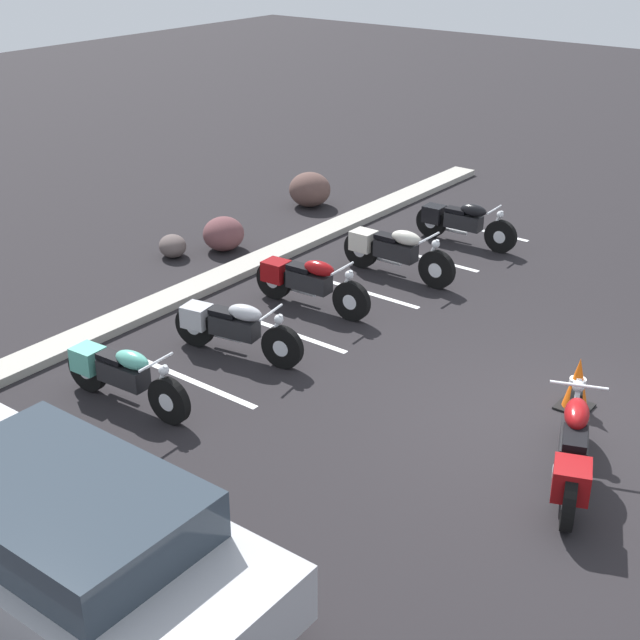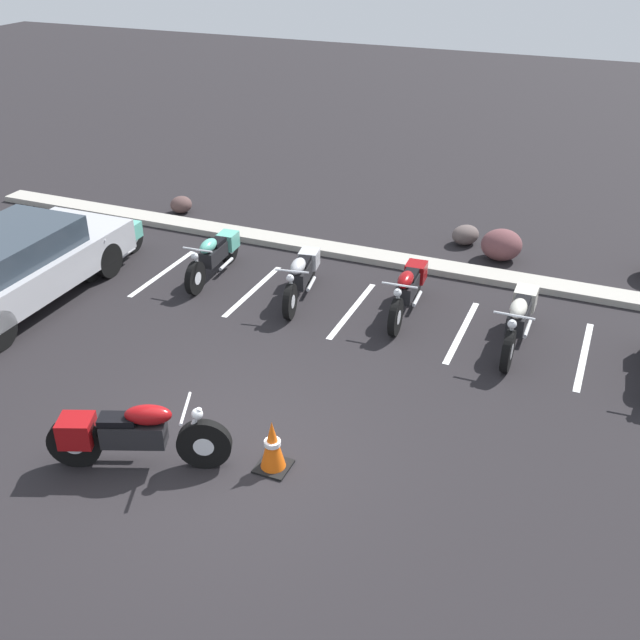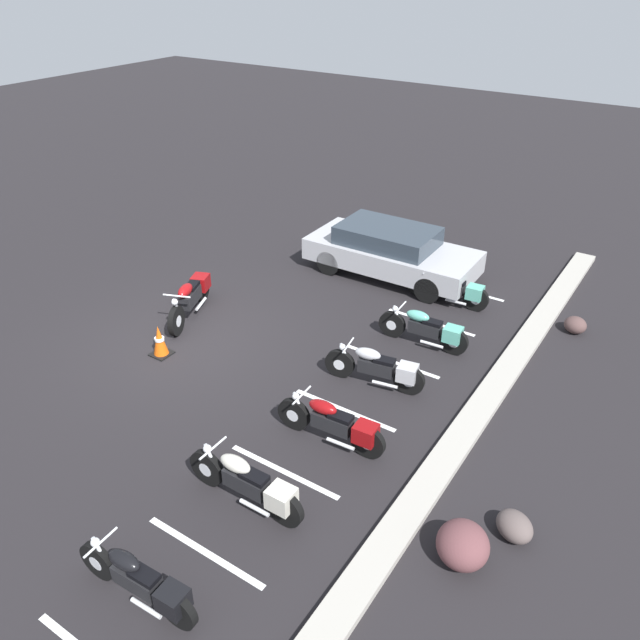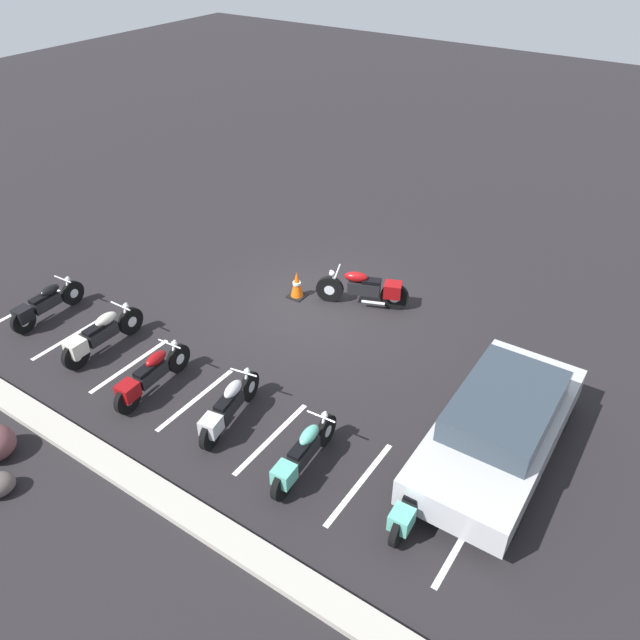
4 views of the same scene
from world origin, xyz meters
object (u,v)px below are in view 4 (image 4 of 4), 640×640
parked_bike_1 (302,455)px  parked_bike_4 (99,335)px  traffic_cone (297,285)px  motorcycle_maroon_featured (367,289)px  parked_bike_0 (416,496)px  car_silver (500,425)px  parked_bike_3 (149,376)px  parked_bike_5 (44,304)px  parked_bike_2 (227,408)px

parked_bike_1 → parked_bike_4: size_ratio=0.94×
parked_bike_4 → traffic_cone: bearing=-28.0°
parked_bike_1 → motorcycle_maroon_featured: bearing=15.2°
parked_bike_0 → parked_bike_4: parked_bike_4 is taller
motorcycle_maroon_featured → car_silver: (-4.29, 2.83, 0.22)m
motorcycle_maroon_featured → parked_bike_3: size_ratio=1.03×
parked_bike_1 → parked_bike_5: parked_bike_1 is taller
parked_bike_0 → parked_bike_1: bearing=95.0°
motorcycle_maroon_featured → traffic_cone: bearing=-0.6°
parked_bike_2 → parked_bike_5: (5.74, -0.26, -0.01)m
traffic_cone → parked_bike_4: bearing=62.2°
parked_bike_0 → parked_bike_4: size_ratio=0.94×
motorcycle_maroon_featured → parked_bike_0: size_ratio=1.05×
parked_bike_2 → traffic_cone: size_ratio=2.90×
parked_bike_1 → parked_bike_3: 3.64m
parked_bike_2 → parked_bike_3: size_ratio=0.97×
parked_bike_1 → parked_bike_4: 5.50m
motorcycle_maroon_featured → parked_bike_5: bearing=16.9°
motorcycle_maroon_featured → parked_bike_4: motorcycle_maroon_featured is taller
parked_bike_3 → car_silver: car_silver is taller
parked_bike_0 → parked_bike_3: (5.61, 0.31, 0.01)m
parked_bike_2 → traffic_cone: bearing=9.5°
motorcycle_maroon_featured → parked_bike_2: bearing=67.5°
motorcycle_maroon_featured → traffic_cone: motorcycle_maroon_featured is taller
parked_bike_3 → traffic_cone: 4.47m
car_silver → parked_bike_2: bearing=-65.3°
parked_bike_3 → parked_bike_5: parked_bike_3 is taller
parked_bike_0 → car_silver: 2.04m
parked_bike_4 → car_silver: car_silver is taller
parked_bike_1 → traffic_cone: 5.55m
parked_bike_5 → traffic_cone: (-4.21, -4.02, -0.09)m
parked_bike_2 → traffic_cone: (1.53, -4.28, -0.10)m
parked_bike_1 → parked_bike_2: 1.80m
parked_bike_0 → parked_bike_4: (7.47, -0.02, 0.03)m
parked_bike_1 → parked_bike_4: (5.50, -0.32, 0.03)m
parked_bike_1 → parked_bike_3: bearing=86.5°
motorcycle_maroon_featured → parked_bike_0: (-3.71, 4.77, -0.05)m
parked_bike_2 → car_silver: size_ratio=0.46×
parked_bike_0 → parked_bike_5: (9.51, -0.13, -0.00)m
parked_bike_0 → car_silver: car_silver is taller
parked_bike_5 → car_silver: size_ratio=0.45×
parked_bike_3 → parked_bike_5: (3.89, -0.44, -0.01)m
parked_bike_0 → parked_bike_2: (3.77, 0.13, 0.00)m
parked_bike_0 → parked_bike_4: bearing=86.3°
parked_bike_2 → parked_bike_5: size_ratio=1.01×
parked_bike_1 → parked_bike_3: (3.64, 0.01, 0.01)m
parked_bike_3 → parked_bike_5: size_ratio=1.04×
parked_bike_2 → parked_bike_4: bearing=77.6°
parked_bike_2 → traffic_cone: parked_bike_2 is taller
motorcycle_maroon_featured → parked_bike_1: motorcycle_maroon_featured is taller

